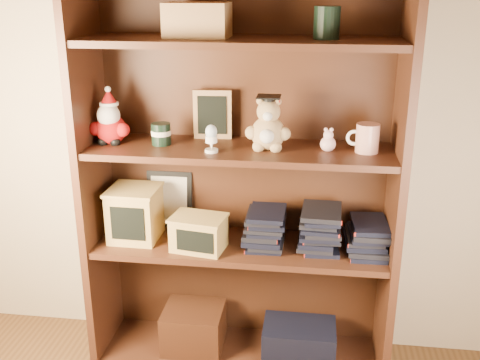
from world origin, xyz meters
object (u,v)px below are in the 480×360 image
object	(u,v)px
bookcase	(241,186)
teacher_mug	(367,138)
grad_teddy_bear	(268,129)
treats_box	(135,213)

from	to	relation	value
bookcase	teacher_mug	bearing A→B (deg)	-6.19
grad_teddy_bear	treats_box	size ratio (longest dim) A/B	0.95
bookcase	treats_box	size ratio (longest dim) A/B	7.46
bookcase	teacher_mug	size ratio (longest dim) A/B	13.41
bookcase	teacher_mug	xyz separation A→B (m)	(0.47, -0.05, 0.22)
treats_box	grad_teddy_bear	bearing A→B (deg)	-0.57
teacher_mug	treats_box	size ratio (longest dim) A/B	0.56
grad_teddy_bear	teacher_mug	distance (m)	0.36
teacher_mug	bookcase	bearing A→B (deg)	173.81
grad_teddy_bear	treats_box	distance (m)	0.65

